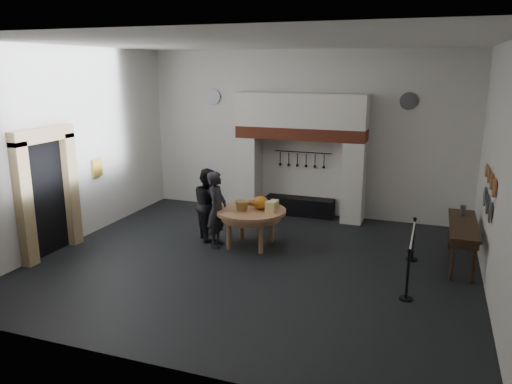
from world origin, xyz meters
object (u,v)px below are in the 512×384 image
(iron_range, at_px, (300,206))
(visitor_far, at_px, (208,204))
(work_table, at_px, (251,211))
(side_table, at_px, (463,225))
(barrier_post_near, at_px, (408,276))
(visitor_near, at_px, (217,209))
(barrier_post_far, at_px, (413,240))

(iron_range, bearing_deg, visitor_far, -120.59)
(work_table, distance_m, visitor_far, 1.14)
(visitor_far, relative_size, side_table, 0.78)
(side_table, bearing_deg, iron_range, 150.36)
(work_table, relative_size, barrier_post_near, 1.80)
(work_table, relative_size, visitor_near, 0.92)
(visitor_far, relative_size, barrier_post_far, 1.92)
(iron_range, relative_size, visitor_far, 1.10)
(visitor_near, height_order, visitor_far, visitor_near)
(iron_range, distance_m, side_table, 4.76)
(work_table, bearing_deg, barrier_post_far, 5.53)
(iron_range, xyz_separation_m, work_table, (-0.43, -2.78, 0.59))
(barrier_post_near, bearing_deg, visitor_near, 162.03)
(visitor_far, height_order, barrier_post_far, visitor_far)
(iron_range, bearing_deg, work_table, -98.82)
(iron_range, distance_m, visitor_near, 3.31)
(visitor_far, xyz_separation_m, barrier_post_near, (4.70, -1.79, -0.41))
(barrier_post_far, bearing_deg, visitor_near, -171.99)
(work_table, relative_size, barrier_post_far, 1.80)
(side_table, distance_m, barrier_post_far, 1.05)
(barrier_post_near, xyz_separation_m, barrier_post_far, (0.00, 2.00, 0.00))
(side_table, height_order, barrier_post_far, same)
(side_table, relative_size, barrier_post_far, 2.44)
(iron_range, distance_m, visitor_far, 3.12)
(work_table, xyz_separation_m, visitor_near, (-0.73, -0.26, 0.04))
(side_table, bearing_deg, work_table, -174.40)
(work_table, bearing_deg, visitor_near, -160.37)
(work_table, xyz_separation_m, visitor_far, (-1.13, 0.14, 0.02))
(side_table, distance_m, barrier_post_near, 2.34)
(iron_range, distance_m, barrier_post_near, 5.44)
(side_table, bearing_deg, barrier_post_far, -174.14)
(side_table, bearing_deg, visitor_far, -176.93)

